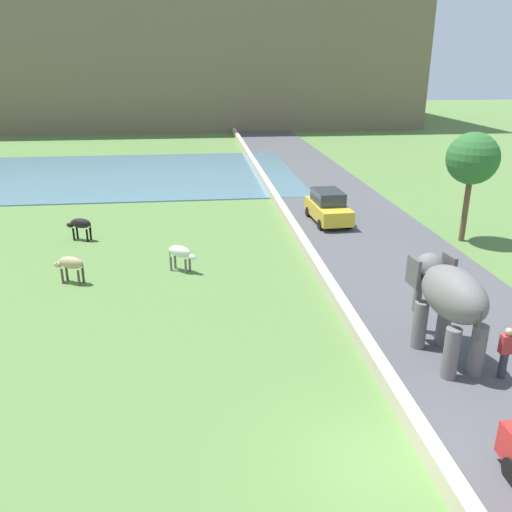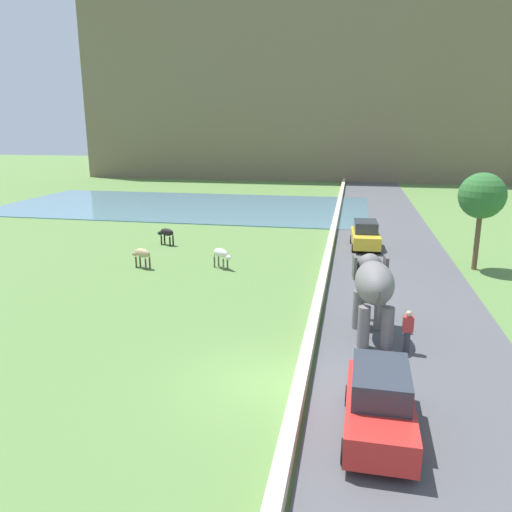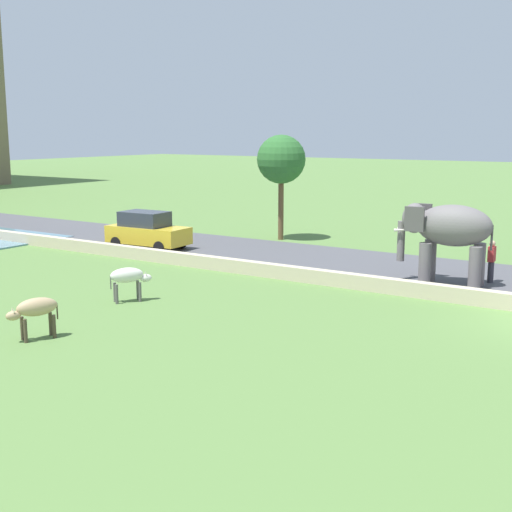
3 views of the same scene
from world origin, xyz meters
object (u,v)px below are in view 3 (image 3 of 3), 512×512
(elephant, at_px, (447,231))
(person_beside_elephant, at_px, (491,261))
(cow_tan, at_px, (35,309))
(car_yellow, at_px, (147,230))
(cow_white, at_px, (129,277))

(elephant, distance_m, person_beside_elephant, 2.13)
(cow_tan, bearing_deg, elephant, -30.24)
(car_yellow, relative_size, cow_white, 3.06)
(person_beside_elephant, relative_size, car_yellow, 0.40)
(car_yellow, relative_size, cow_tan, 2.90)
(person_beside_elephant, bearing_deg, car_yellow, 94.28)
(cow_white, distance_m, cow_tan, 4.50)
(person_beside_elephant, distance_m, cow_tan, 16.11)
(elephant, relative_size, cow_white, 2.65)
(cow_white, bearing_deg, cow_tan, -169.89)
(elephant, distance_m, car_yellow, 14.48)
(person_beside_elephant, xyz_separation_m, cow_tan, (-13.63, 8.57, -0.04))
(cow_white, height_order, cow_tan, same)
(person_beside_elephant, height_order, cow_tan, person_beside_elephant)
(car_yellow, distance_m, cow_white, 10.27)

